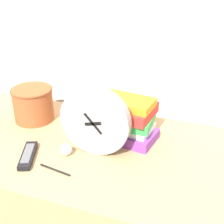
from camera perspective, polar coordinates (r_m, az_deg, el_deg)
wall_back at (r=1.51m, az=-1.41°, el=17.80°), size 6.00×0.04×2.40m
desk at (r=1.55m, az=-6.60°, el=-17.09°), size 1.32×0.68×0.74m
desk_clock at (r=1.18m, az=-3.13°, el=-1.70°), size 0.28×0.05×0.28m
book_stack at (r=1.30m, az=2.88°, el=-1.16°), size 0.27×0.21×0.18m
basket at (r=1.49m, az=-14.25°, el=1.59°), size 0.19×0.19×0.16m
tv_remote at (r=1.25m, az=-15.10°, el=-7.65°), size 0.11×0.18×0.02m
crumpled_paper_ball at (r=1.24m, az=-8.41°, el=-6.82°), size 0.05×0.05×0.05m
pen at (r=1.17m, az=-10.38°, el=-10.36°), size 0.13×0.03×0.01m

